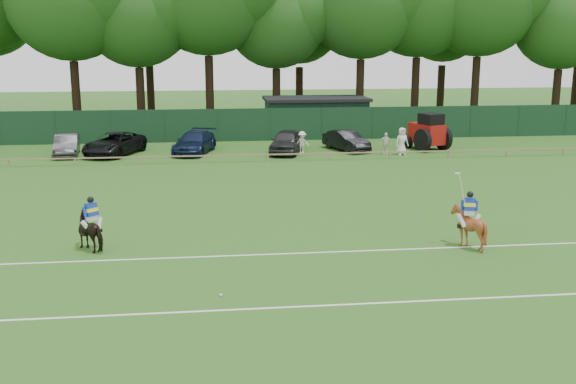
{
  "coord_description": "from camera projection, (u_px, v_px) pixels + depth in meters",
  "views": [
    {
      "loc": [
        -2.75,
        -24.3,
        7.66
      ],
      "look_at": [
        0.5,
        3.0,
        1.4
      ],
      "focal_mm": 42.0,
      "sensor_mm": 36.0,
      "label": 1
    }
  ],
  "objects": [
    {
      "name": "utility_shed",
      "position": [
        316.0,
        116.0,
        54.94
      ],
      "size": [
        8.4,
        4.4,
        3.04
      ],
      "color": "#14331E",
      "rests_on": "ground"
    },
    {
      "name": "tree_row",
      "position": [
        262.0,
        127.0,
        59.66
      ],
      "size": [
        96.0,
        12.0,
        21.0
      ],
      "primitive_type": null,
      "color": "#26561C",
      "rests_on": "ground"
    },
    {
      "name": "estate_black",
      "position": [
        346.0,
        141.0,
        47.23
      ],
      "size": [
        2.92,
        4.46,
        1.39
      ],
      "primitive_type": "imported",
      "rotation": [
        0.0,
        0.0,
        0.38
      ],
      "color": "black",
      "rests_on": "ground"
    },
    {
      "name": "spectator_right",
      "position": [
        402.0,
        141.0,
        45.36
      ],
      "size": [
        0.99,
        0.73,
        1.85
      ],
      "primitive_type": "imported",
      "rotation": [
        0.0,
        0.0,
        0.17
      ],
      "color": "silver",
      "rests_on": "ground"
    },
    {
      "name": "rider_chestnut",
      "position": [
        469.0,
        208.0,
        25.03
      ],
      "size": [
        0.92,
        0.73,
        2.05
      ],
      "rotation": [
        0.0,
        0.0,
        2.84
      ],
      "color": "silver",
      "rests_on": "ground"
    },
    {
      "name": "pitch_lines",
      "position": [
        296.0,
        277.0,
        22.15
      ],
      "size": [
        60.0,
        5.1,
        0.01
      ],
      "color": "silver",
      "rests_on": "ground"
    },
    {
      "name": "ground",
      "position": [
        284.0,
        246.0,
        25.54
      ],
      "size": [
        160.0,
        160.0,
        0.0
      ],
      "primitive_type": "plane",
      "color": "#1E4C14",
      "rests_on": "ground"
    },
    {
      "name": "spectator_mid",
      "position": [
        385.0,
        144.0,
        45.59
      ],
      "size": [
        0.91,
        0.46,
        1.48
      ],
      "primitive_type": "imported",
      "rotation": [
        0.0,
        0.0,
        -0.12
      ],
      "color": "white",
      "rests_on": "ground"
    },
    {
      "name": "horse_dark",
      "position": [
        93.0,
        231.0,
        24.96
      ],
      "size": [
        1.71,
        1.74,
        1.42
      ],
      "primitive_type": "imported",
      "rotation": [
        0.0,
        0.0,
        3.9
      ],
      "color": "black",
      "rests_on": "ground"
    },
    {
      "name": "spectator_left",
      "position": [
        302.0,
        143.0,
        45.47
      ],
      "size": [
        1.15,
        0.88,
        1.58
      ],
      "primitive_type": "imported",
      "rotation": [
        0.0,
        0.0,
        0.32
      ],
      "color": "silver",
      "rests_on": "ground"
    },
    {
      "name": "rider_dark",
      "position": [
        92.0,
        214.0,
        24.81
      ],
      "size": [
        0.78,
        0.75,
        1.41
      ],
      "rotation": [
        0.0,
        0.0,
        3.9
      ],
      "color": "silver",
      "rests_on": "ground"
    },
    {
      "name": "polo_ball",
      "position": [
        221.0,
        295.0,
        20.51
      ],
      "size": [
        0.09,
        0.09,
        0.09
      ],
      "primitive_type": "sphere",
      "color": "silver",
      "rests_on": "ground"
    },
    {
      "name": "sedan_navy",
      "position": [
        195.0,
        142.0,
        46.1
      ],
      "size": [
        3.38,
        5.48,
        1.48
      ],
      "primitive_type": "imported",
      "rotation": [
        0.0,
        0.0,
        -0.27
      ],
      "color": "#131F3E",
      "rests_on": "ground"
    },
    {
      "name": "suv_black",
      "position": [
        114.0,
        144.0,
        45.39
      ],
      "size": [
        4.31,
        5.92,
        1.5
      ],
      "primitive_type": "imported",
      "rotation": [
        0.0,
        0.0,
        -0.38
      ],
      "color": "black",
      "rests_on": "ground"
    },
    {
      "name": "perimeter_fence",
      "position": [
        244.0,
        125.0,
        51.41
      ],
      "size": [
        92.08,
        0.08,
        2.5
      ],
      "color": "#14351E",
      "rests_on": "ground"
    },
    {
      "name": "tractor",
      "position": [
        428.0,
        133.0,
        47.39
      ],
      "size": [
        2.98,
        3.59,
        2.59
      ],
      "rotation": [
        0.0,
        0.0,
        0.35
      ],
      "color": "maroon",
      "rests_on": "ground"
    },
    {
      "name": "hatch_grey",
      "position": [
        287.0,
        142.0,
        46.08
      ],
      "size": [
        3.15,
        5.02,
        1.59
      ],
      "primitive_type": "imported",
      "rotation": [
        0.0,
        0.0,
        -0.29
      ],
      "color": "#2C2C2E",
      "rests_on": "ground"
    },
    {
      "name": "horse_chestnut",
      "position": [
        468.0,
        227.0,
        25.21
      ],
      "size": [
        1.65,
        1.75,
        1.58
      ],
      "primitive_type": "imported",
      "rotation": [
        0.0,
        0.0,
        2.84
      ],
      "color": "brown",
      "rests_on": "ground"
    },
    {
      "name": "pitch_rail",
      "position": [
        252.0,
        155.0,
        42.87
      ],
      "size": [
        62.1,
        0.1,
        0.5
      ],
      "color": "#997F5B",
      "rests_on": "ground"
    },
    {
      "name": "sedan_grey",
      "position": [
        67.0,
        145.0,
        45.16
      ],
      "size": [
        2.04,
        4.47,
        1.42
      ],
      "primitive_type": "imported",
      "rotation": [
        0.0,
        0.0,
        0.13
      ],
      "color": "#303032",
      "rests_on": "ground"
    }
  ]
}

